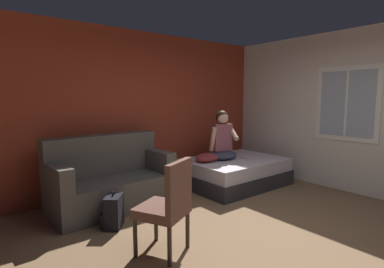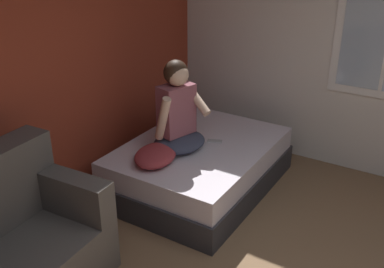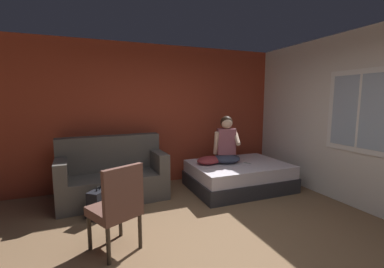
{
  "view_description": "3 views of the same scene",
  "coord_description": "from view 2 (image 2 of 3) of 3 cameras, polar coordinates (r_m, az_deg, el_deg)",
  "views": [
    {
      "loc": [
        -2.57,
        -1.91,
        1.6
      ],
      "look_at": [
        0.24,
        1.64,
        1.03
      ],
      "focal_mm": 28.0,
      "sensor_mm": 36.0,
      "label": 1
    },
    {
      "loc": [
        -2.09,
        -0.25,
        2.43
      ],
      "look_at": [
        0.76,
        1.52,
        0.88
      ],
      "focal_mm": 42.0,
      "sensor_mm": 36.0,
      "label": 2
    },
    {
      "loc": [
        -1.19,
        -2.23,
        1.66
      ],
      "look_at": [
        0.42,
        1.83,
        1.07
      ],
      "focal_mm": 24.0,
      "sensor_mm": 36.0,
      "label": 3
    }
  ],
  "objects": [
    {
      "name": "wall_back_accent",
      "position": [
        3.83,
        -22.63,
        6.47
      ],
      "size": [
        10.08,
        0.16,
        2.7
      ],
      "primitive_type": "cube",
      "color": "#993823",
      "rests_on": "ground"
    },
    {
      "name": "bed",
      "position": [
        4.55,
        0.97,
        -4.05
      ],
      "size": [
        1.78,
        1.31,
        0.48
      ],
      "color": "#2D2D33",
      "rests_on": "ground"
    },
    {
      "name": "person_seated",
      "position": [
        4.2,
        -1.83,
        2.48
      ],
      "size": [
        0.62,
        0.57,
        0.88
      ],
      "color": "#383D51",
      "rests_on": "bed"
    },
    {
      "name": "throw_pillow",
      "position": [
        4.08,
        -4.68,
        -2.73
      ],
      "size": [
        0.56,
        0.47,
        0.14
      ],
      "primitive_type": "ellipsoid",
      "rotation": [
        0.0,
        0.0,
        0.26
      ],
      "color": "#993338",
      "rests_on": "bed"
    },
    {
      "name": "cell_phone",
      "position": [
        4.49,
        2.88,
        -0.9
      ],
      "size": [
        0.11,
        0.16,
        0.01
      ],
      "primitive_type": "cube",
      "rotation": [
        0.0,
        0.0,
        3.5
      ],
      "color": "#B7B7BC",
      "rests_on": "bed"
    }
  ]
}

